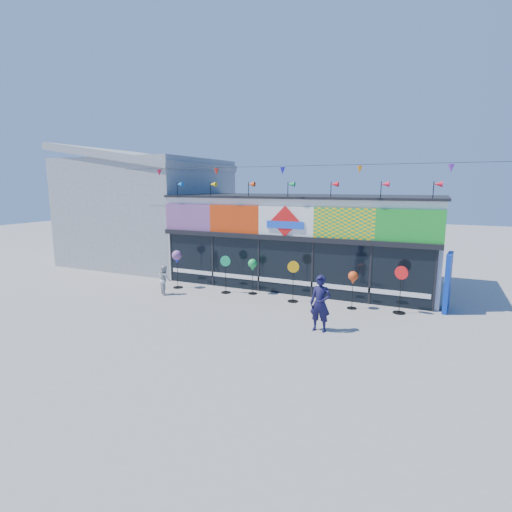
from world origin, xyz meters
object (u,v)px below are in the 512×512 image
Objects in this scene: spinner_4 at (353,279)px; child at (165,280)px; blue_sign at (448,282)px; spinner_0 at (177,258)px; adult_man at (320,303)px; spinner_1 at (226,273)px; spinner_5 at (400,288)px; spinner_2 at (253,266)px; spinner_3 at (293,280)px.

spinner_4 is 7.75m from child.
spinner_0 is (-10.95, -1.30, 0.28)m from blue_sign.
adult_man is at bearing -156.60° from child.
spinner_1 is 0.93× the size of spinner_5.
adult_man is (-0.47, -2.77, -0.24)m from spinner_4.
spinner_0 is 1.19× the size of spinner_4.
adult_man reaches higher than spinner_1.
spinner_0 is 9.44m from spinner_5.
spinner_5 is at bearing 5.33° from spinner_4.
blue_sign is 7.50m from spinner_2.
blue_sign is 1.20× the size of adult_man.
blue_sign is 1.24× the size of spinner_5.
spinner_0 reaches higher than spinner_4.
spinner_0 is at bearing -176.53° from spinner_1.
blue_sign is 1.43× the size of spinner_2.
spinner_2 is 4.90m from adult_man.
child is at bearing -154.89° from spinner_2.
blue_sign is 1.83m from spinner_5.
spinner_4 is (5.37, 0.01, 0.29)m from spinner_1.
spinner_3 is 1.15× the size of spinner_4.
spinner_5 is (7.04, 0.16, 0.06)m from spinner_1.
adult_man reaches higher than spinner_4.
blue_sign is at bearing 6.77° from spinner_0.
spinner_0 is 1.06× the size of spinner_1.
spinner_1 is 1.29× the size of child.
child is at bearing -170.68° from spinner_4.
spinner_3 reaches higher than child.
adult_man is at bearing -29.36° from spinner_1.
spinner_2 is 2.01m from spinner_3.
child is at bearing -171.39° from spinner_5.
spinner_1 is at bearing -163.32° from spinner_2.
blue_sign reaches higher than spinner_1.
child is (-9.29, -1.41, -0.29)m from spinner_5.
spinner_0 is 1.13× the size of spinner_2.
spinner_5 is 0.96× the size of adult_man.
spinner_0 is at bearing 161.38° from adult_man.
spinner_2 is 1.06× the size of spinner_4.
adult_man is at bearing -127.59° from blue_sign.
spinner_3 is 0.95× the size of spinner_5.
spinner_1 is 1.07× the size of spinner_2.
spinner_2 reaches higher than child.
spinner_5 reaches higher than child.
adult_man reaches higher than spinner_5.
blue_sign is at bearing 7.68° from spinner_1.
spinner_5 is at bearing 1.86° from spinner_0.
spinner_1 is 1.13× the size of spinner_4.
spinner_1 reaches higher than spinner_4.
spinner_2 is 4.27m from spinner_4.
spinner_5 is at bearing 1.32° from spinner_1.
blue_sign reaches higher than spinner_4.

